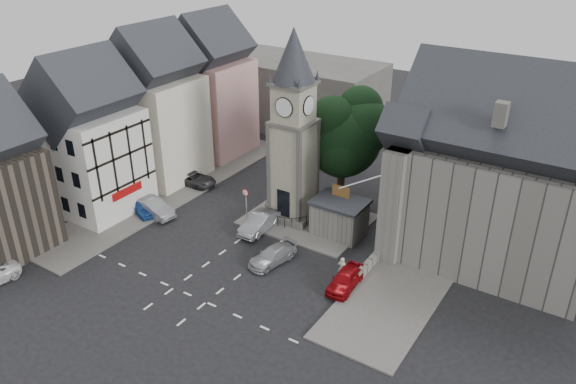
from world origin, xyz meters
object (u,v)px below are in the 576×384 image
Objects in this scene: car_west_blue at (142,206)px; car_east_red at (346,279)px; stone_shelter at (339,217)px; clock_tower at (293,129)px; pedestrian at (342,268)px.

car_east_red is (20.20, -0.00, 0.02)m from car_west_blue.
stone_shelter reaches higher than car_east_red.
car_east_red is at bearing -69.58° from car_west_blue.
stone_shelter is (4.80, -0.49, -6.57)m from clock_tower.
car_west_blue is 2.17× the size of pedestrian.
car_east_red is 1.07m from pedestrian.
car_west_blue is 19.52m from pedestrian.
car_east_red is at bearing -37.89° from clock_tower.
pedestrian is at bearing -36.83° from clock_tower.
pedestrian reaches higher than car_east_red.
clock_tower reaches higher than car_west_blue.
stone_shelter is at bearing -5.84° from clock_tower.
clock_tower is 4.14× the size of car_west_blue.
stone_shelter is at bearing 118.96° from car_east_red.
car_west_blue is at bearing -158.94° from stone_shelter.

